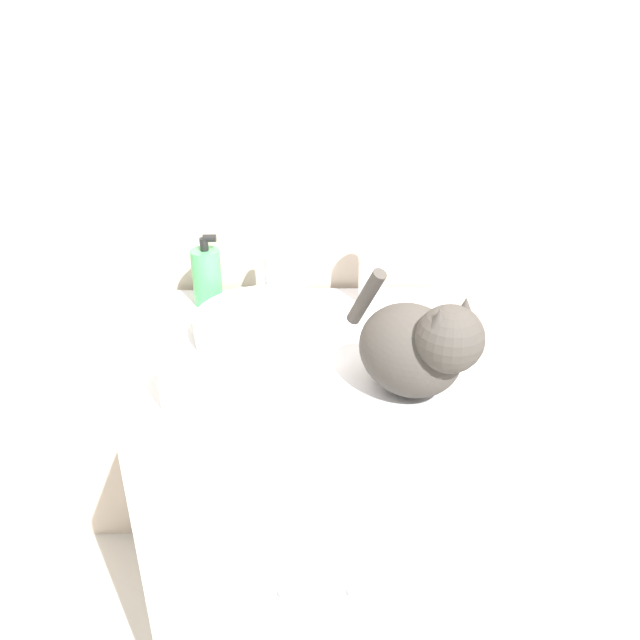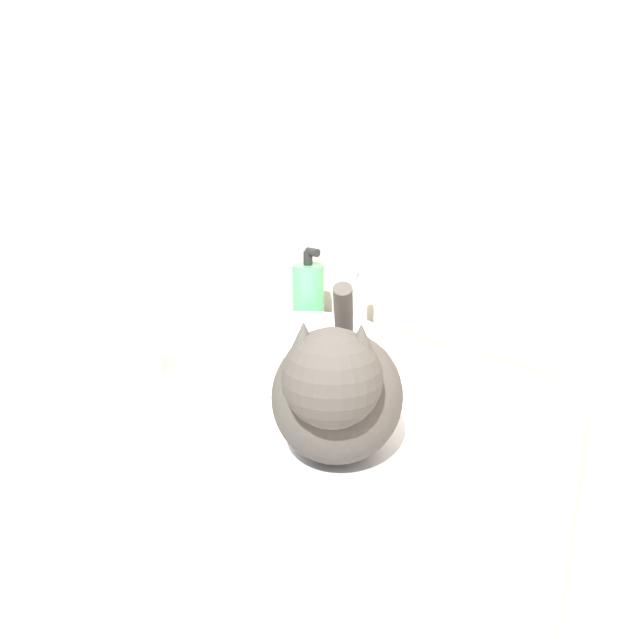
{
  "view_description": "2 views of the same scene",
  "coord_description": "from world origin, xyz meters",
  "px_view_note": "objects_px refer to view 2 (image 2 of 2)",
  "views": [
    {
      "loc": [
        -0.02,
        -0.86,
        1.53
      ],
      "look_at": [
        0.01,
        0.27,
        0.95
      ],
      "focal_mm": 35.0,
      "sensor_mm": 36.0,
      "label": 1
    },
    {
      "loc": [
        0.67,
        -0.44,
        1.29
      ],
      "look_at": [
        0.03,
        0.26,
        1.0
      ],
      "focal_mm": 35.0,
      "sensor_mm": 36.0,
      "label": 2
    }
  ],
  "objects_px": {
    "soap_bottle": "(308,294)",
    "spray_bottle": "(467,316)",
    "cat": "(336,390)",
    "cup": "(137,353)"
  },
  "relations": [
    {
      "from": "cat",
      "to": "spray_bottle",
      "type": "xyz_separation_m",
      "value": [
        -0.04,
        0.4,
        0.0
      ]
    },
    {
      "from": "cat",
      "to": "cup",
      "type": "height_order",
      "value": "cat"
    },
    {
      "from": "spray_bottle",
      "to": "cup",
      "type": "xyz_separation_m",
      "value": [
        -0.39,
        -0.43,
        -0.05
      ]
    },
    {
      "from": "cat",
      "to": "spray_bottle",
      "type": "bearing_deg",
      "value": 148.94
    },
    {
      "from": "soap_bottle",
      "to": "spray_bottle",
      "type": "bearing_deg",
      "value": -0.14
    },
    {
      "from": "cat",
      "to": "spray_bottle",
      "type": "distance_m",
      "value": 0.4
    },
    {
      "from": "cat",
      "to": "cup",
      "type": "distance_m",
      "value": 0.43
    },
    {
      "from": "soap_bottle",
      "to": "spray_bottle",
      "type": "height_order",
      "value": "spray_bottle"
    },
    {
      "from": "soap_bottle",
      "to": "cup",
      "type": "height_order",
      "value": "soap_bottle"
    },
    {
      "from": "spray_bottle",
      "to": "cup",
      "type": "relative_size",
      "value": 2.04
    }
  ]
}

